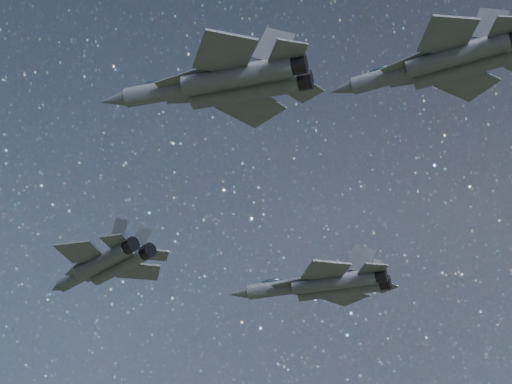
% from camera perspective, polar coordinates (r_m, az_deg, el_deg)
% --- Properties ---
extents(jet_lead, '(17.69, 11.79, 4.49)m').
position_cam_1_polar(jet_lead, '(81.54, -11.03, -5.21)').
color(jet_lead, '#30343C').
extents(jet_left, '(18.89, 13.16, 4.75)m').
position_cam_1_polar(jet_left, '(85.02, 4.89, -6.72)').
color(jet_left, '#30343C').
extents(jet_right, '(17.39, 11.96, 4.36)m').
position_cam_1_polar(jet_right, '(58.52, -2.39, 7.90)').
color(jet_right, '#30343C').
extents(jet_slot, '(15.83, 11.29, 4.04)m').
position_cam_1_polar(jet_slot, '(61.79, 13.48, 9.11)').
color(jet_slot, '#30343C').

